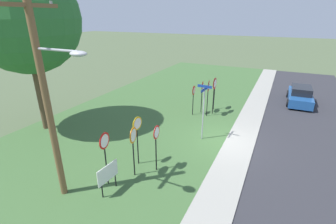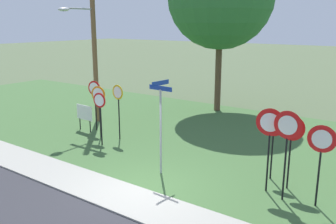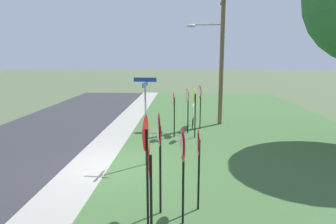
{
  "view_description": "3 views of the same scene",
  "coord_description": "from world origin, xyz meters",
  "px_view_note": "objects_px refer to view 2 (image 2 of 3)",
  "views": [
    {
      "loc": [
        -12.43,
        -2.34,
        6.7
      ],
      "look_at": [
        -1.51,
        2.89,
        1.86
      ],
      "focal_mm": 25.88,
      "sensor_mm": 36.0,
      "label": 1
    },
    {
      "loc": [
        6.75,
        -8.1,
        5.09
      ],
      "look_at": [
        -0.9,
        2.53,
        1.88
      ],
      "focal_mm": 39.1,
      "sensor_mm": 36.0,
      "label": 2
    },
    {
      "loc": [
        10.13,
        2.6,
        4.0
      ],
      "look_at": [
        -1.22,
        2.06,
        1.85
      ],
      "focal_mm": 31.68,
      "sensor_mm": 36.0,
      "label": 3
    }
  ],
  "objects_px": {
    "stop_sign_far_center": "(118,101)",
    "notice_board": "(84,114)",
    "stop_sign_far_left": "(95,95)",
    "street_name_post": "(161,120)",
    "yield_sign_near_right": "(291,135)",
    "stop_sign_near_left": "(99,101)",
    "yield_sign_far_left": "(270,130)",
    "utility_pole": "(92,38)",
    "yield_sign_near_left": "(321,147)",
    "stop_sign_near_right": "(100,108)",
    "yield_sign_center": "(287,134)",
    "yield_sign_far_right": "(273,133)"
  },
  "relations": [
    {
      "from": "utility_pole",
      "to": "notice_board",
      "type": "bearing_deg",
      "value": -60.31
    },
    {
      "from": "stop_sign_near_left",
      "to": "stop_sign_near_right",
      "type": "relative_size",
      "value": 1.05
    },
    {
      "from": "stop_sign_far_left",
      "to": "stop_sign_near_left",
      "type": "bearing_deg",
      "value": -42.55
    },
    {
      "from": "yield_sign_center",
      "to": "notice_board",
      "type": "xyz_separation_m",
      "value": [
        -10.03,
        1.45,
        -1.18
      ]
    },
    {
      "from": "stop_sign_far_left",
      "to": "street_name_post",
      "type": "height_order",
      "value": "street_name_post"
    },
    {
      "from": "stop_sign_far_center",
      "to": "notice_board",
      "type": "relative_size",
      "value": 1.96
    },
    {
      "from": "yield_sign_far_right",
      "to": "stop_sign_near_right",
      "type": "bearing_deg",
      "value": -175.39
    },
    {
      "from": "stop_sign_far_center",
      "to": "street_name_post",
      "type": "relative_size",
      "value": 0.76
    },
    {
      "from": "yield_sign_far_left",
      "to": "yield_sign_near_right",
      "type": "bearing_deg",
      "value": 41.5
    },
    {
      "from": "stop_sign_far_left",
      "to": "yield_sign_near_right",
      "type": "relative_size",
      "value": 1.02
    },
    {
      "from": "stop_sign_near_right",
      "to": "yield_sign_center",
      "type": "relative_size",
      "value": 0.84
    },
    {
      "from": "street_name_post",
      "to": "yield_sign_center",
      "type": "bearing_deg",
      "value": 11.15
    },
    {
      "from": "stop_sign_near_left",
      "to": "stop_sign_far_left",
      "type": "bearing_deg",
      "value": 133.78
    },
    {
      "from": "yield_sign_center",
      "to": "stop_sign_far_center",
      "type": "bearing_deg",
      "value": 172.32
    },
    {
      "from": "yield_sign_far_left",
      "to": "yield_sign_center",
      "type": "xyz_separation_m",
      "value": [
        0.59,
        -0.25,
        0.05
      ]
    },
    {
      "from": "stop_sign_near_left",
      "to": "street_name_post",
      "type": "bearing_deg",
      "value": -30.36
    },
    {
      "from": "yield_sign_near_left",
      "to": "yield_sign_far_right",
      "type": "relative_size",
      "value": 1.1
    },
    {
      "from": "yield_sign_center",
      "to": "utility_pole",
      "type": "bearing_deg",
      "value": 167.74
    },
    {
      "from": "notice_board",
      "to": "yield_sign_near_right",
      "type": "bearing_deg",
      "value": 0.56
    },
    {
      "from": "yield_sign_near_left",
      "to": "yield_sign_center",
      "type": "relative_size",
      "value": 0.89
    },
    {
      "from": "stop_sign_far_left",
      "to": "notice_board",
      "type": "distance_m",
      "value": 1.05
    },
    {
      "from": "stop_sign_far_left",
      "to": "street_name_post",
      "type": "bearing_deg",
      "value": -29.82
    },
    {
      "from": "yield_sign_near_left",
      "to": "notice_board",
      "type": "bearing_deg",
      "value": 169.06
    },
    {
      "from": "yield_sign_near_left",
      "to": "utility_pole",
      "type": "height_order",
      "value": "utility_pole"
    },
    {
      "from": "yield_sign_far_right",
      "to": "street_name_post",
      "type": "bearing_deg",
      "value": -153.85
    },
    {
      "from": "stop_sign_far_left",
      "to": "street_name_post",
      "type": "distance_m",
      "value": 6.05
    },
    {
      "from": "yield_sign_near_right",
      "to": "notice_board",
      "type": "height_order",
      "value": "yield_sign_near_right"
    },
    {
      "from": "stop_sign_far_left",
      "to": "yield_sign_center",
      "type": "height_order",
      "value": "yield_sign_center"
    },
    {
      "from": "utility_pole",
      "to": "stop_sign_far_left",
      "type": "bearing_deg",
      "value": -42.31
    },
    {
      "from": "yield_sign_center",
      "to": "street_name_post",
      "type": "height_order",
      "value": "street_name_post"
    },
    {
      "from": "stop_sign_near_right",
      "to": "yield_sign_near_right",
      "type": "height_order",
      "value": "yield_sign_near_right"
    },
    {
      "from": "stop_sign_far_left",
      "to": "yield_sign_far_right",
      "type": "bearing_deg",
      "value": -11.21
    },
    {
      "from": "stop_sign_near_right",
      "to": "stop_sign_far_left",
      "type": "relative_size",
      "value": 0.93
    },
    {
      "from": "yield_sign_far_right",
      "to": "yield_sign_near_right",
      "type": "bearing_deg",
      "value": -32.43
    },
    {
      "from": "stop_sign_far_left",
      "to": "yield_sign_far_left",
      "type": "relative_size",
      "value": 0.92
    },
    {
      "from": "stop_sign_near_left",
      "to": "notice_board",
      "type": "bearing_deg",
      "value": 154.85
    },
    {
      "from": "stop_sign_far_center",
      "to": "yield_sign_center",
      "type": "relative_size",
      "value": 0.91
    },
    {
      "from": "stop_sign_far_center",
      "to": "yield_sign_far_left",
      "type": "distance_m",
      "value": 7.31
    },
    {
      "from": "stop_sign_far_left",
      "to": "yield_sign_near_left",
      "type": "relative_size",
      "value": 1.01
    },
    {
      "from": "stop_sign_near_left",
      "to": "notice_board",
      "type": "height_order",
      "value": "stop_sign_near_left"
    },
    {
      "from": "utility_pole",
      "to": "yield_sign_far_left",
      "type": "bearing_deg",
      "value": -14.5
    },
    {
      "from": "yield_sign_near_left",
      "to": "stop_sign_far_center",
      "type": "bearing_deg",
      "value": 167.45
    },
    {
      "from": "stop_sign_near_left",
      "to": "yield_sign_center",
      "type": "xyz_separation_m",
      "value": [
        8.65,
        -1.1,
        0.32
      ]
    },
    {
      "from": "utility_pole",
      "to": "notice_board",
      "type": "distance_m",
      "value": 3.85
    },
    {
      "from": "yield_sign_far_left",
      "to": "utility_pole",
      "type": "height_order",
      "value": "utility_pole"
    },
    {
      "from": "stop_sign_far_left",
      "to": "utility_pole",
      "type": "distance_m",
      "value": 3.04
    },
    {
      "from": "yield_sign_near_right",
      "to": "yield_sign_far_left",
      "type": "distance_m",
      "value": 0.76
    },
    {
      "from": "yield_sign_center",
      "to": "yield_sign_far_right",
      "type": "bearing_deg",
      "value": 126.5
    },
    {
      "from": "stop_sign_far_center",
      "to": "yield_sign_near_right",
      "type": "bearing_deg",
      "value": 0.72
    },
    {
      "from": "stop_sign_near_left",
      "to": "street_name_post",
      "type": "distance_m",
      "value": 4.87
    }
  ]
}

